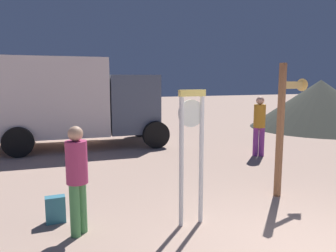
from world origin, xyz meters
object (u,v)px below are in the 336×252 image
(box_truck_near, at_px, (64,99))
(standing_clock, at_px, (191,143))
(dome_tent, at_px, (320,104))
(backpack, at_px, (55,210))
(person_distant, at_px, (259,123))
(arrow_sign, at_px, (290,111))
(person_near_clock, at_px, (77,175))

(box_truck_near, bearing_deg, standing_clock, -79.60)
(dome_tent, bearing_deg, box_truck_near, 179.92)
(backpack, distance_m, person_distant, 6.48)
(box_truck_near, bearing_deg, arrow_sign, -60.50)
(backpack, bearing_deg, person_near_clock, -61.98)
(arrow_sign, relative_size, backpack, 6.01)
(standing_clock, relative_size, person_near_clock, 1.31)
(arrow_sign, bearing_deg, person_distant, 61.59)
(box_truck_near, bearing_deg, dome_tent, -0.08)
(arrow_sign, xyz_separation_m, backpack, (-4.36, 0.32, -1.45))
(standing_clock, height_order, arrow_sign, arrow_sign)
(standing_clock, relative_size, person_distant, 1.18)
(backpack, distance_m, box_truck_near, 6.38)
(person_near_clock, height_order, person_distant, person_distant)
(standing_clock, distance_m, box_truck_near, 7.17)
(person_near_clock, xyz_separation_m, backpack, (-0.30, 0.56, -0.69))
(person_near_clock, distance_m, box_truck_near, 6.79)
(person_distant, distance_m, box_truck_near, 6.40)
(person_near_clock, xyz_separation_m, person_distant, (5.61, 3.10, 0.10))
(standing_clock, xyz_separation_m, arrow_sign, (2.39, 0.53, 0.36))
(arrow_sign, distance_m, person_distant, 3.32)
(person_near_clock, relative_size, backpack, 3.76)
(arrow_sign, bearing_deg, standing_clock, -167.40)
(person_distant, bearing_deg, standing_clock, -139.20)
(standing_clock, height_order, box_truck_near, box_truck_near)
(backpack, bearing_deg, arrow_sign, -4.22)
(arrow_sign, height_order, dome_tent, arrow_sign)
(box_truck_near, bearing_deg, person_distant, -34.85)
(box_truck_near, height_order, dome_tent, box_truck_near)
(backpack, bearing_deg, person_distant, 23.28)
(backpack, relative_size, dome_tent, 0.07)
(backpack, xyz_separation_m, dome_tent, (12.23, 6.17, 0.94))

